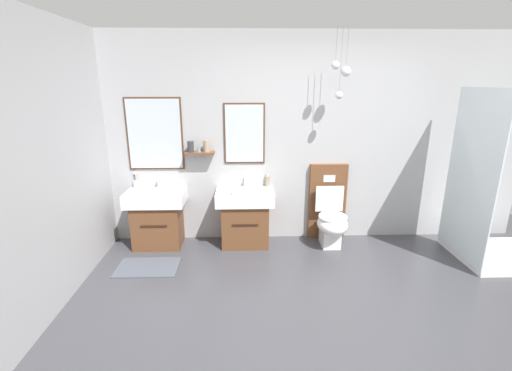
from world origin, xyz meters
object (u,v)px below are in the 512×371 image
at_px(vanity_sink_right, 245,215).
at_px(toothbrush_cup, 136,183).
at_px(folded_hand_towel, 242,192).
at_px(shower_tray, 489,227).
at_px(vanity_sink_left, 157,216).
at_px(soap_dispenser, 267,181).
at_px(toilet, 330,215).

xyz_separation_m(vanity_sink_right, toothbrush_cup, (-1.37, 0.16, 0.39)).
xyz_separation_m(folded_hand_towel, shower_tray, (2.86, -0.34, -0.35)).
xyz_separation_m(vanity_sink_left, soap_dispenser, (1.38, 0.17, 0.40)).
bearing_deg(toilet, vanity_sink_left, 179.95).
distance_m(vanity_sink_left, toothbrush_cup, 0.50).
height_order(folded_hand_towel, shower_tray, shower_tray).
height_order(vanity_sink_left, soap_dispenser, soap_dispenser).
bearing_deg(shower_tray, folded_hand_towel, 173.25).
distance_m(vanity_sink_right, toothbrush_cup, 1.43).
relative_size(toilet, soap_dispenser, 5.92).
height_order(vanity_sink_left, folded_hand_towel, folded_hand_towel).
distance_m(vanity_sink_right, soap_dispenser, 0.52).
bearing_deg(folded_hand_towel, vanity_sink_right, 73.82).
distance_m(toilet, soap_dispenser, 0.90).
xyz_separation_m(vanity_sink_left, toilet, (2.17, -0.00, -0.01)).
distance_m(folded_hand_towel, shower_tray, 2.90).
bearing_deg(shower_tray, toothbrush_cup, 171.38).
xyz_separation_m(soap_dispenser, shower_tray, (2.53, -0.65, -0.40)).
bearing_deg(toothbrush_cup, vanity_sink_left, -30.03).
bearing_deg(vanity_sink_right, soap_dispenser, 30.63).
bearing_deg(soap_dispenser, shower_tray, -14.29).
xyz_separation_m(vanity_sink_left, folded_hand_towel, (1.06, -0.14, 0.35)).
bearing_deg(toothbrush_cup, vanity_sink_right, -6.63).
relative_size(soap_dispenser, shower_tray, 0.09).
xyz_separation_m(toothbrush_cup, soap_dispenser, (1.66, 0.01, 0.01)).
bearing_deg(vanity_sink_left, shower_tray, -6.94).
xyz_separation_m(toilet, toothbrush_cup, (-2.44, 0.16, 0.40)).
xyz_separation_m(toilet, shower_tray, (1.75, -0.47, 0.01)).
distance_m(toothbrush_cup, soap_dispenser, 1.66).
relative_size(vanity_sink_left, soap_dispenser, 4.23).
xyz_separation_m(vanity_sink_right, soap_dispenser, (0.29, 0.17, 0.40)).
relative_size(soap_dispenser, folded_hand_towel, 0.77).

